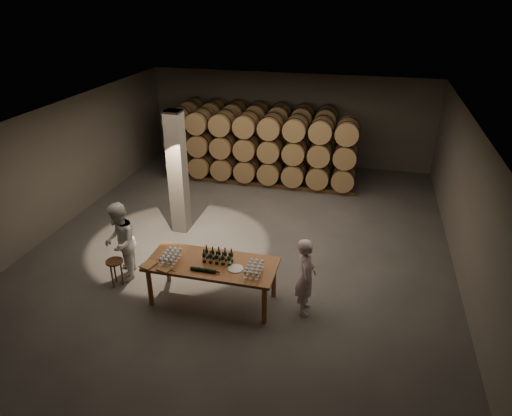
% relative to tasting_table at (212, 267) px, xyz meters
% --- Properties ---
extents(room, '(12.00, 12.00, 12.00)m').
position_rel_tasting_table_xyz_m(room, '(-1.80, 2.70, 0.80)').
color(room, '#4D4A48').
rests_on(room, ground).
extents(tasting_table, '(2.60, 1.10, 0.90)m').
position_rel_tasting_table_xyz_m(tasting_table, '(0.00, 0.00, 0.00)').
color(tasting_table, brown).
rests_on(tasting_table, ground).
extents(barrel_stack_back, '(5.48, 0.95, 2.31)m').
position_rel_tasting_table_xyz_m(barrel_stack_back, '(-0.96, 7.70, 0.40)').
color(barrel_stack_back, brown).
rests_on(barrel_stack_back, ground).
extents(barrel_stack_front, '(6.26, 0.95, 2.31)m').
position_rel_tasting_table_xyz_m(barrel_stack_front, '(-0.57, 6.30, 0.40)').
color(barrel_stack_front, brown).
rests_on(barrel_stack_front, ground).
extents(bottle_cluster, '(0.60, 0.23, 0.30)m').
position_rel_tasting_table_xyz_m(bottle_cluster, '(0.11, 0.07, 0.21)').
color(bottle_cluster, black).
rests_on(bottle_cluster, tasting_table).
extents(lying_bottles, '(0.59, 0.07, 0.07)m').
position_rel_tasting_table_xyz_m(lying_bottles, '(-0.05, -0.33, 0.14)').
color(lying_bottles, black).
rests_on(lying_bottles, tasting_table).
extents(glass_cluster_left, '(0.31, 0.53, 0.18)m').
position_rel_tasting_table_xyz_m(glass_cluster_left, '(-0.82, -0.11, 0.24)').
color(glass_cluster_left, silver).
rests_on(glass_cluster_left, tasting_table).
extents(glass_cluster_right, '(0.30, 0.52, 0.16)m').
position_rel_tasting_table_xyz_m(glass_cluster_right, '(0.90, -0.11, 0.22)').
color(glass_cluster_right, silver).
rests_on(glass_cluster_right, tasting_table).
extents(plate, '(0.31, 0.31, 0.02)m').
position_rel_tasting_table_xyz_m(plate, '(0.52, -0.09, 0.11)').
color(plate, white).
rests_on(plate, tasting_table).
extents(notebook_near, '(0.29, 0.25, 0.03)m').
position_rel_tasting_table_xyz_m(notebook_near, '(-0.81, -0.45, 0.12)').
color(notebook_near, olive).
rests_on(notebook_near, tasting_table).
extents(notebook_corner, '(0.31, 0.36, 0.03)m').
position_rel_tasting_table_xyz_m(notebook_corner, '(-1.18, -0.38, 0.12)').
color(notebook_corner, olive).
rests_on(notebook_corner, tasting_table).
extents(pen, '(0.14, 0.03, 0.01)m').
position_rel_tasting_table_xyz_m(pen, '(-0.66, -0.45, 0.11)').
color(pen, black).
rests_on(pen, tasting_table).
extents(stool, '(0.37, 0.37, 0.61)m').
position_rel_tasting_table_xyz_m(stool, '(-2.19, 0.00, -0.30)').
color(stool, brown).
rests_on(stool, ground).
extents(person_man, '(0.48, 0.65, 1.63)m').
position_rel_tasting_table_xyz_m(person_man, '(1.87, 0.11, 0.02)').
color(person_man, silver).
rests_on(person_man, ground).
extents(person_woman, '(0.96, 1.06, 1.79)m').
position_rel_tasting_table_xyz_m(person_woman, '(-2.18, 0.30, 0.10)').
color(person_woman, white).
rests_on(person_woman, ground).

